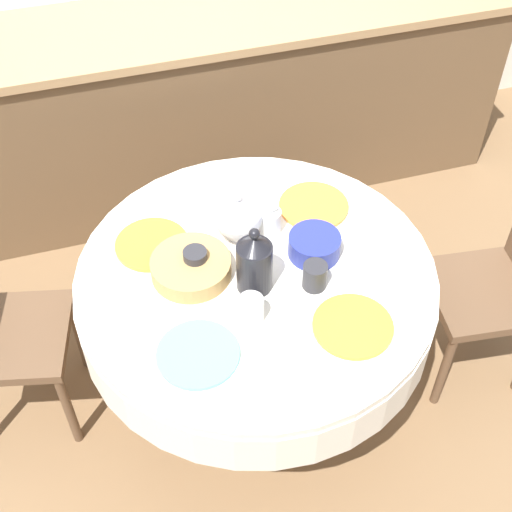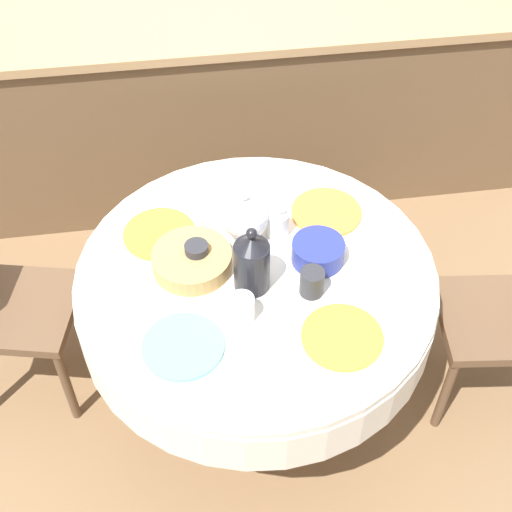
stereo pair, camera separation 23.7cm
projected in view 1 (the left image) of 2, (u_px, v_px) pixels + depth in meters
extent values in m
plane|color=brown|center=(256.00, 390.00, 2.96)|extent=(12.00, 12.00, 0.00)
cube|color=brown|center=(177.00, 114.00, 3.52)|extent=(3.20, 0.60, 0.91)
cube|color=#A37F56|center=(169.00, 26.00, 3.17)|extent=(3.24, 0.64, 0.04)
cylinder|color=brown|center=(256.00, 387.00, 2.95)|extent=(0.44, 0.44, 0.04)
cylinder|color=brown|center=(256.00, 350.00, 2.76)|extent=(0.11, 0.11, 0.48)
cylinder|color=silver|center=(256.00, 295.00, 2.51)|extent=(1.25, 1.25, 0.18)
cylinder|color=silver|center=(256.00, 275.00, 2.44)|extent=(1.24, 1.24, 0.03)
cube|color=brown|center=(483.00, 292.00, 2.75)|extent=(0.44, 0.44, 0.04)
cylinder|color=brown|center=(444.00, 371.00, 2.77)|extent=(0.04, 0.04, 0.42)
cylinder|color=brown|center=(414.00, 302.00, 3.01)|extent=(0.04, 0.04, 0.42)
cylinder|color=brown|center=(493.00, 291.00, 3.05)|extent=(0.04, 0.04, 0.42)
cube|color=brown|center=(13.00, 337.00, 2.60)|extent=(0.48, 0.48, 0.04)
cylinder|color=brown|center=(79.00, 334.00, 2.90)|extent=(0.04, 0.04, 0.42)
cylinder|color=brown|center=(69.00, 410.00, 2.66)|extent=(0.04, 0.04, 0.42)
cylinder|color=#60BCB7|center=(198.00, 354.00, 2.19)|extent=(0.26, 0.26, 0.01)
cylinder|color=white|center=(251.00, 310.00, 2.25)|extent=(0.08, 0.08, 0.10)
cylinder|color=yellow|center=(353.00, 326.00, 2.26)|extent=(0.26, 0.26, 0.01)
cylinder|color=#28282D|center=(315.00, 276.00, 2.35)|extent=(0.08, 0.08, 0.10)
cylinder|color=yellow|center=(152.00, 244.00, 2.51)|extent=(0.26, 0.26, 0.01)
cylinder|color=#28282D|center=(196.00, 261.00, 2.39)|extent=(0.08, 0.08, 0.10)
cylinder|color=orange|center=(314.00, 206.00, 2.64)|extent=(0.26, 0.26, 0.01)
cylinder|color=white|center=(270.00, 222.00, 2.53)|extent=(0.08, 0.08, 0.10)
cylinder|color=black|center=(254.00, 267.00, 2.32)|extent=(0.12, 0.12, 0.18)
cone|color=black|center=(254.00, 243.00, 2.23)|extent=(0.11, 0.11, 0.04)
sphere|color=black|center=(254.00, 234.00, 2.21)|extent=(0.04, 0.04, 0.04)
cylinder|color=white|center=(239.00, 236.00, 2.54)|extent=(0.09, 0.09, 0.01)
sphere|color=white|center=(238.00, 218.00, 2.47)|extent=(0.17, 0.17, 0.17)
cylinder|color=white|center=(265.00, 211.00, 2.48)|extent=(0.10, 0.03, 0.06)
sphere|color=white|center=(238.00, 196.00, 2.40)|extent=(0.04, 0.04, 0.04)
cylinder|color=#AD844C|center=(191.00, 267.00, 2.40)|extent=(0.27, 0.27, 0.06)
cylinder|color=navy|center=(314.00, 245.00, 2.46)|extent=(0.18, 0.18, 0.08)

